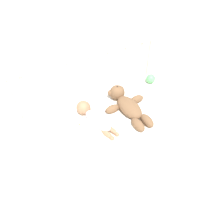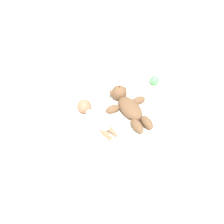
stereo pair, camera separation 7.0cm
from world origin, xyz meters
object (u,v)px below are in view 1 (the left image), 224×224
(baby, at_px, (93,117))
(teddy_bear, at_px, (127,105))
(small_pillow, at_px, (54,175))
(toy_ball, at_px, (151,79))

(baby, bearing_deg, teddy_bear, -2.75)
(teddy_bear, distance_m, baby, 0.27)
(teddy_bear, distance_m, small_pillow, 0.69)
(toy_ball, bearing_deg, baby, -165.05)
(baby, relative_size, toy_ball, 4.90)
(teddy_bear, height_order, small_pillow, teddy_bear)
(baby, distance_m, toy_ball, 0.64)
(teddy_bear, xyz_separation_m, toy_ball, (0.36, 0.18, -0.01))
(teddy_bear, height_order, toy_ball, teddy_bear)
(teddy_bear, relative_size, baby, 1.19)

